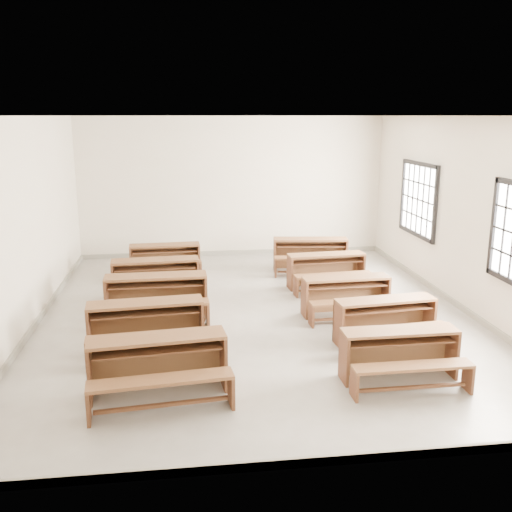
{
  "coord_description": "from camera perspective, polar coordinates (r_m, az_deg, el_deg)",
  "views": [
    {
      "loc": [
        -1.14,
        -8.85,
        3.2
      ],
      "look_at": [
        0.0,
        0.0,
        1.0
      ],
      "focal_mm": 40.0,
      "sensor_mm": 36.0,
      "label": 1
    }
  ],
  "objects": [
    {
      "name": "desk_set_6",
      "position": [
        8.43,
        12.9,
        -6.05
      ],
      "size": [
        1.52,
        0.9,
        0.65
      ],
      "rotation": [
        0.0,
        0.0,
        0.1
      ],
      "color": "brown",
      "rests_on": "ground"
    },
    {
      "name": "desk_set_7",
      "position": [
        9.46,
        9.04,
        -3.7
      ],
      "size": [
        1.46,
        0.81,
        0.64
      ],
      "rotation": [
        0.0,
        0.0,
        0.05
      ],
      "color": "brown",
      "rests_on": "ground"
    },
    {
      "name": "desk_set_1",
      "position": [
        8.06,
        -10.92,
        -6.62
      ],
      "size": [
        1.65,
        0.96,
        0.71
      ],
      "rotation": [
        0.0,
        0.0,
        0.09
      ],
      "color": "brown",
      "rests_on": "ground"
    },
    {
      "name": "desk_set_2",
      "position": [
        9.28,
        -9.93,
        -3.77
      ],
      "size": [
        1.64,
        0.88,
        0.73
      ],
      "rotation": [
        0.0,
        0.0,
        0.03
      ],
      "color": "brown",
      "rests_on": "ground"
    },
    {
      "name": "desk_set_0",
      "position": [
        6.83,
        -9.76,
        -10.42
      ],
      "size": [
        1.67,
        0.99,
        0.72
      ],
      "rotation": [
        0.0,
        0.0,
        0.11
      ],
      "color": "brown",
      "rests_on": "ground"
    },
    {
      "name": "desk_set_5",
      "position": [
        7.34,
        14.23,
        -9.24
      ],
      "size": [
        1.44,
        0.76,
        0.65
      ],
      "rotation": [
        0.0,
        0.0,
        0.01
      ],
      "color": "brown",
      "rests_on": "ground"
    },
    {
      "name": "desk_set_9",
      "position": [
        12.05,
        5.46,
        0.38
      ],
      "size": [
        1.63,
        0.98,
        0.69
      ],
      "rotation": [
        0.0,
        0.0,
        -0.12
      ],
      "color": "brown",
      "rests_on": "ground"
    },
    {
      "name": "room",
      "position": [
        9.0,
        0.57,
        7.1
      ],
      "size": [
        8.5,
        8.5,
        3.2
      ],
      "color": "gray",
      "rests_on": "ground"
    },
    {
      "name": "desk_set_3",
      "position": [
        10.4,
        -9.99,
        -1.94
      ],
      "size": [
        1.59,
        0.89,
        0.7
      ],
      "rotation": [
        0.0,
        0.0,
        0.06
      ],
      "color": "brown",
      "rests_on": "ground"
    },
    {
      "name": "desk_set_4",
      "position": [
        11.83,
        -9.08,
        -0.14
      ],
      "size": [
        1.46,
        0.81,
        0.64
      ],
      "rotation": [
        0.0,
        0.0,
        0.05
      ],
      "color": "brown",
      "rests_on": "ground"
    },
    {
      "name": "desk_set_8",
      "position": [
        10.9,
        7.09,
        -1.23
      ],
      "size": [
        1.51,
        0.86,
        0.66
      ],
      "rotation": [
        0.0,
        0.0,
        0.07
      ],
      "color": "brown",
      "rests_on": "ground"
    }
  ]
}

